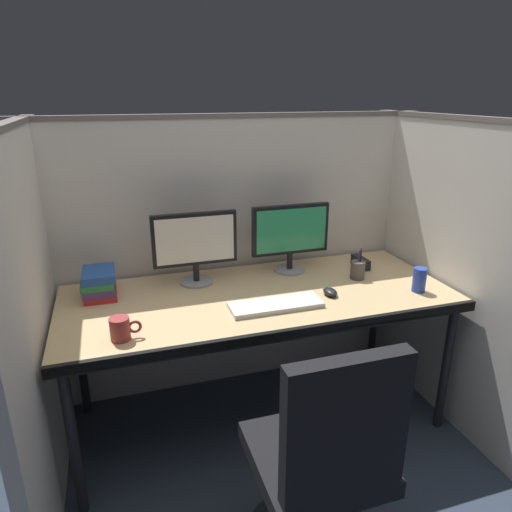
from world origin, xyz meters
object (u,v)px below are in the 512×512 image
at_px(keyboard_main, 276,305).
at_px(computer_mouse, 330,292).
at_px(book_stack, 99,283).
at_px(soda_can, 419,280).
at_px(office_chair, 320,490).
at_px(monitor_right, 290,234).
at_px(pen_cup, 358,270).
at_px(coffee_mug, 121,329).
at_px(monitor_left, 195,243).
at_px(desk, 260,304).
at_px(red_stapler, 360,262).

bearing_deg(keyboard_main, computer_mouse, 8.87).
distance_m(computer_mouse, book_stack, 1.12).
bearing_deg(keyboard_main, soda_can, -3.17).
relative_size(office_chair, computer_mouse, 10.16).
relative_size(keyboard_main, computer_mouse, 4.48).
bearing_deg(monitor_right, pen_cup, -34.87).
bearing_deg(coffee_mug, monitor_left, 50.90).
height_order(monitor_right, coffee_mug, monitor_right).
bearing_deg(monitor_left, desk, -41.98).
relative_size(monitor_left, red_stapler, 2.87).
xyz_separation_m(office_chair, monitor_right, (0.31, 1.11, 0.59)).
bearing_deg(keyboard_main, office_chair, -96.55).
distance_m(desk, monitor_left, 0.45).
distance_m(book_stack, pen_cup, 1.32).
xyz_separation_m(office_chair, monitor_left, (-0.22, 1.09, 0.59)).
xyz_separation_m(office_chair, computer_mouse, (0.38, 0.74, 0.39)).
distance_m(book_stack, soda_can, 1.57).
distance_m(computer_mouse, red_stapler, 0.45).
xyz_separation_m(office_chair, pen_cup, (0.61, 0.89, 0.42)).
bearing_deg(red_stapler, desk, -163.63).
bearing_deg(coffee_mug, book_stack, 99.99).
distance_m(office_chair, coffee_mug, 0.96).
height_order(computer_mouse, soda_can, soda_can).
distance_m(monitor_left, coffee_mug, 0.65).
height_order(desk, keyboard_main, keyboard_main).
bearing_deg(keyboard_main, desk, 100.12).
bearing_deg(soda_can, keyboard_main, 176.83).
height_order(office_chair, computer_mouse, office_chair).
relative_size(office_chair, book_stack, 4.56).
xyz_separation_m(keyboard_main, book_stack, (-0.77, 0.38, 0.06)).
xyz_separation_m(office_chair, soda_can, (0.82, 0.65, 0.44)).
bearing_deg(pen_cup, soda_can, -49.37).
relative_size(keyboard_main, pen_cup, 2.56).
xyz_separation_m(desk, computer_mouse, (0.33, -0.11, 0.07)).
bearing_deg(book_stack, red_stapler, -1.09).
xyz_separation_m(desk, keyboard_main, (0.03, -0.15, 0.06)).
bearing_deg(pen_cup, book_stack, 172.32).
distance_m(monitor_left, book_stack, 0.50).
distance_m(monitor_right, soda_can, 0.70).
height_order(monitor_left, keyboard_main, monitor_left).
relative_size(office_chair, keyboard_main, 2.27).
relative_size(desk, monitor_right, 4.42).
bearing_deg(keyboard_main, monitor_left, 126.73).
xyz_separation_m(book_stack, coffee_mug, (0.08, -0.47, -0.02)).
distance_m(keyboard_main, coffee_mug, 0.70).
bearing_deg(office_chair, keyboard_main, 83.79).
height_order(office_chair, coffee_mug, office_chair).
bearing_deg(monitor_left, pen_cup, -13.27).
distance_m(monitor_right, keyboard_main, 0.51).
relative_size(office_chair, soda_can, 7.99).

